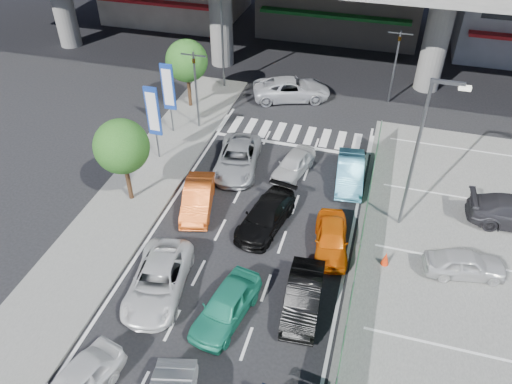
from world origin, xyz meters
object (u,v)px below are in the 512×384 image
(crossing_wagon_silver, at_px, (292,89))
(signboard_far, at_px, (168,89))
(wagon_silver_front_left, at_px, (238,158))
(sedan_white_mid_left, at_px, (158,281))
(traffic_light_left, at_px, (195,72))
(tree_far, at_px, (187,61))
(sedan_white_front_mid, at_px, (293,164))
(taxi_teal_mid, at_px, (226,306))
(parked_sedan_white, at_px, (465,264))
(traffic_cone, at_px, (386,258))
(tree_near, at_px, (122,147))
(signboard_near, at_px, (153,114))
(taxi_orange_left, at_px, (198,198))
(traffic_light_right, at_px, (398,49))
(taxi_orange_right, at_px, (331,238))
(street_lamp_left, at_px, (224,24))
(street_lamp_right, at_px, (421,145))
(hatch_black_mid_right, at_px, (303,297))
(sedan_black_mid, at_px, (266,216))

(crossing_wagon_silver, bearing_deg, signboard_far, 116.31)
(wagon_silver_front_left, bearing_deg, sedan_white_mid_left, -101.54)
(traffic_light_left, height_order, tree_far, traffic_light_left)
(tree_far, xyz_separation_m, sedan_white_front_mid, (8.65, -5.72, -2.77))
(traffic_light_left, relative_size, crossing_wagon_silver, 0.95)
(taxi_teal_mid, xyz_separation_m, parked_sedan_white, (9.54, 5.20, -0.02))
(taxi_teal_mid, distance_m, traffic_cone, 7.79)
(tree_near, relative_size, taxi_teal_mid, 1.19)
(signboard_near, distance_m, taxi_orange_left, 5.92)
(tree_near, xyz_separation_m, wagon_silver_front_left, (4.64, 4.33, -2.70))
(traffic_light_right, bearing_deg, taxi_orange_right, -95.70)
(sedan_white_mid_left, distance_m, traffic_cone, 10.33)
(tree_far, relative_size, traffic_cone, 6.71)
(crossing_wagon_silver, bearing_deg, street_lamp_left, 65.52)
(traffic_light_right, distance_m, taxi_orange_right, 16.17)
(tree_near, bearing_deg, street_lamp_right, 8.03)
(tree_near, xyz_separation_m, sedan_white_mid_left, (4.15, -5.47, -2.71))
(street_lamp_right, relative_size, street_lamp_left, 1.00)
(hatch_black_mid_right, bearing_deg, tree_near, 152.09)
(wagon_silver_front_left, bearing_deg, sedan_white_front_mid, -0.78)
(signboard_near, bearing_deg, street_lamp_left, 85.01)
(sedan_black_mid, bearing_deg, sedan_white_mid_left, -110.98)
(signboard_near, xyz_separation_m, taxi_teal_mid, (7.61, -9.95, -2.37))
(wagon_silver_front_left, bearing_deg, traffic_cone, -40.29)
(street_lamp_right, xyz_separation_m, signboard_near, (-14.37, 1.99, -1.71))
(taxi_teal_mid, relative_size, wagon_silver_front_left, 0.82)
(street_lamp_right, relative_size, hatch_black_mid_right, 1.97)
(traffic_light_right, height_order, taxi_orange_right, traffic_light_right)
(traffic_light_right, distance_m, crossing_wagon_silver, 7.61)
(traffic_light_left, distance_m, taxi_teal_mid, 15.78)
(traffic_light_left, height_order, taxi_orange_right, traffic_light_left)
(traffic_light_left, height_order, sedan_white_mid_left, traffic_light_left)
(taxi_orange_left, bearing_deg, crossing_wagon_silver, 67.62)
(signboard_far, bearing_deg, tree_near, -85.10)
(tree_near, bearing_deg, signboard_near, 92.87)
(hatch_black_mid_right, height_order, crossing_wagon_silver, crossing_wagon_silver)
(tree_far, bearing_deg, taxi_teal_mid, -63.47)
(sedan_white_mid_left, bearing_deg, traffic_cone, 15.76)
(traffic_light_left, height_order, traffic_cone, traffic_light_left)
(hatch_black_mid_right, bearing_deg, traffic_light_left, 123.22)
(wagon_silver_front_left, relative_size, parked_sedan_white, 1.38)
(sedan_white_front_mid, bearing_deg, sedan_white_mid_left, -96.14)
(traffic_light_left, distance_m, sedan_white_mid_left, 14.26)
(sedan_white_mid_left, height_order, sedan_black_mid, sedan_white_mid_left)
(tree_far, height_order, crossing_wagon_silver, tree_far)
(traffic_cone, bearing_deg, hatch_black_mid_right, -132.36)
(taxi_teal_mid, relative_size, sedan_black_mid, 0.91)
(hatch_black_mid_right, relative_size, sedan_black_mid, 0.91)
(sedan_white_mid_left, xyz_separation_m, taxi_orange_left, (-0.40, 5.75, -0.01))
(traffic_light_right, relative_size, street_lamp_right, 0.65)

